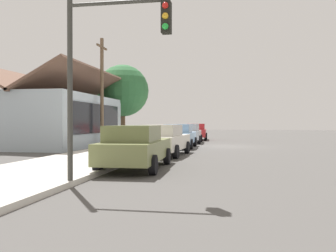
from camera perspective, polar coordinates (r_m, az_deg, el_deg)
The scene contains 12 objects.
ground_plane at distance 26.27m, azimuth 8.62°, elevation -3.17°, with size 120.00×120.00×0.00m, color #4C4947.
sidewalk_curb at distance 26.99m, azimuth -3.37°, elevation -2.89°, with size 60.00×4.20×0.16m, color beige.
car_olive at distance 13.30m, azimuth -5.12°, elevation -3.26°, with size 4.94×2.16×1.59m.
car_ivory at distance 18.60m, azimuth -0.59°, elevation -2.17°, with size 4.94×2.22×1.59m.
car_skyblue at distance 24.35m, azimuth 1.76°, elevation -1.53°, with size 4.68×2.12×1.59m.
car_silver at distance 30.22m, azimuth 3.35°, elevation -1.13°, with size 4.72×2.15×1.59m.
car_cherry at distance 35.38m, azimuth 4.45°, elevation -0.89°, with size 4.65×2.26×1.59m.
storefront_building at distance 27.35m, azimuth -17.46°, elevation 1.04°, with size 11.35×6.93×5.49m.
shade_tree at distance 33.11m, azimuth -7.12°, elevation 5.49°, with size 4.66×4.66×6.90m.
traffic_light_main at distance 9.73m, azimuth -9.41°, elevation 11.15°, with size 0.37×2.79×5.20m.
utility_pole_wooden at distance 25.52m, azimuth -10.33°, elevation 5.55°, with size 1.80×0.24×7.50m.
fire_hydrant_red at distance 20.51m, azimuth -3.64°, elevation -2.81°, with size 0.22×0.22×0.71m.
Camera 1 is at (-26.20, -0.64, 1.70)m, focal length 38.83 mm.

